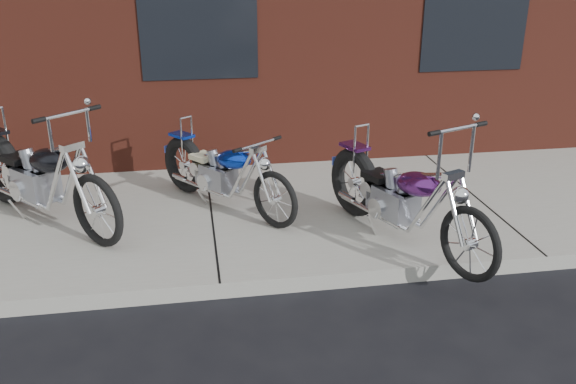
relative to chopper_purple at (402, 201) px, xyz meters
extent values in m
plane|color=black|center=(-1.76, -0.54, -0.56)|extent=(120.00, 120.00, 0.00)
cube|color=#A3A196|center=(-1.76, 0.96, -0.49)|extent=(22.00, 3.00, 0.15)
torus|color=black|center=(-0.22, 0.54, -0.05)|extent=(0.40, 0.73, 0.73)
torus|color=black|center=(0.37, -0.94, -0.08)|extent=(0.31, 0.64, 0.66)
cube|color=gray|center=(0.02, -0.06, -0.06)|extent=(0.42, 0.48, 0.31)
ellipsoid|color=#5B1F6D|center=(0.13, -0.33, 0.24)|extent=(0.45, 0.62, 0.31)
cube|color=black|center=(-0.08, 0.18, 0.15)|extent=(0.33, 0.36, 0.06)
cylinder|color=silver|center=(0.33, -0.82, 0.18)|extent=(0.15, 0.29, 0.55)
cylinder|color=silver|center=(0.28, -0.71, 0.86)|extent=(0.53, 0.24, 0.03)
cylinder|color=silver|center=(-0.19, 0.47, 0.34)|extent=(0.03, 0.03, 0.49)
cylinder|color=silver|center=(0.05, 0.19, -0.19)|extent=(0.39, 0.87, 0.05)
torus|color=black|center=(-1.94, 1.53, -0.08)|extent=(0.51, 0.60, 0.66)
torus|color=black|center=(-1.06, 0.39, -0.12)|extent=(0.42, 0.51, 0.60)
cube|color=gray|center=(-1.58, 1.07, -0.09)|extent=(0.43, 0.45, 0.28)
ellipsoid|color=#0D33C6|center=(-1.42, 0.87, 0.17)|extent=(0.50, 0.55, 0.28)
cube|color=beige|center=(-1.73, 1.26, 0.09)|extent=(0.33, 0.34, 0.06)
cylinder|color=silver|center=(-1.13, 0.49, 0.13)|extent=(0.19, 0.23, 0.50)
cylinder|color=silver|center=(-1.20, 0.58, 0.42)|extent=(0.42, 0.33, 0.03)
cylinder|color=silver|center=(-1.90, 1.48, 0.27)|extent=(0.03, 0.03, 0.44)
cylinder|color=silver|center=(-1.62, 1.30, -0.21)|extent=(0.54, 0.68, 0.04)
torus|color=black|center=(-3.90, 1.52, -0.02)|extent=(0.65, 0.69, 0.79)
torus|color=black|center=(-2.72, 0.25, -0.06)|extent=(0.54, 0.58, 0.72)
cube|color=gray|center=(-3.42, 1.00, -0.03)|extent=(0.53, 0.53, 0.33)
ellipsoid|color=black|center=(-3.21, 0.77, 0.29)|extent=(0.62, 0.64, 0.34)
cube|color=black|center=(-3.61, 1.21, 0.19)|extent=(0.40, 0.41, 0.07)
cylinder|color=silver|center=(-2.82, 0.35, 0.23)|extent=(0.25, 0.27, 0.59)
cylinder|color=silver|center=(-2.91, 0.45, 0.83)|extent=(0.47, 0.44, 0.03)
cylinder|color=silver|center=(-3.84, 1.46, 0.40)|extent=(0.03, 0.03, 0.53)
cylinder|color=silver|center=(-3.49, 1.27, -0.17)|extent=(0.71, 0.77, 0.05)
camera|label=1|loc=(-1.93, -5.07, 2.21)|focal=38.00mm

